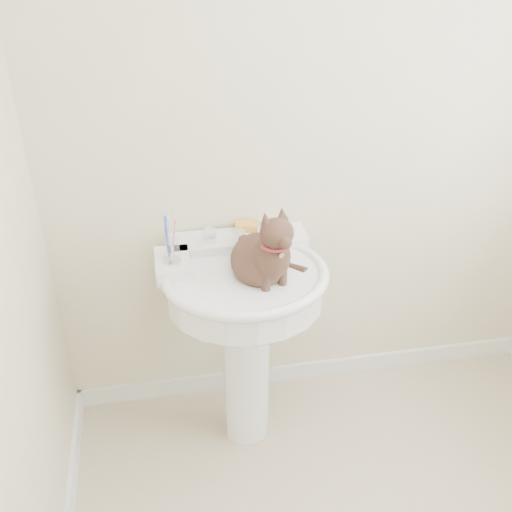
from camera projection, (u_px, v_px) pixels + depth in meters
wall_back at (322, 135)px, 2.31m from camera, size 2.20×0.00×2.50m
baseboard_back at (308, 370)px, 2.94m from camera, size 2.20×0.02×0.09m
pedestal_sink at (245, 305)px, 2.31m from camera, size 0.64×0.63×0.88m
faucet at (238, 233)px, 2.31m from camera, size 0.28×0.12×0.14m
soap_bar at (246, 227)px, 2.41m from camera, size 0.10×0.07×0.03m
toothbrush_cup at (171, 250)px, 2.19m from camera, size 0.07×0.07×0.19m
cat at (263, 257)px, 2.16m from camera, size 0.23×0.29×0.43m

